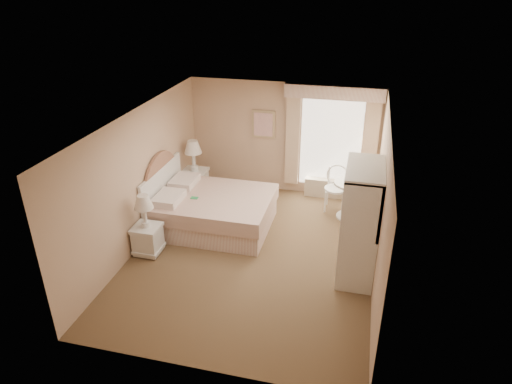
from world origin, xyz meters
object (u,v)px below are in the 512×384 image
(nightstand_near, at_px, (147,232))
(armoire, at_px, (359,231))
(cafe_chair, at_px, (336,184))
(bed, at_px, (208,209))
(nightstand_far, at_px, (195,176))
(round_table, at_px, (352,194))

(nightstand_near, bearing_deg, armoire, 4.63)
(nightstand_near, relative_size, armoire, 0.59)
(cafe_chair, bearing_deg, bed, -148.46)
(nightstand_far, bearing_deg, cafe_chair, 2.54)
(nightstand_near, bearing_deg, round_table, 32.49)
(nightstand_near, distance_m, armoire, 3.68)
(nightstand_far, relative_size, round_table, 1.62)
(armoire, bearing_deg, nightstand_near, -175.37)
(nightstand_far, bearing_deg, round_table, -3.15)
(round_table, bearing_deg, nightstand_far, 176.85)
(bed, height_order, nightstand_far, bed)
(nightstand_far, relative_size, cafe_chair, 1.34)
(nightstand_far, height_order, cafe_chair, nightstand_far)
(bed, relative_size, cafe_chair, 2.35)
(nightstand_near, xyz_separation_m, armoire, (3.65, 0.30, 0.37))
(round_table, height_order, armoire, armoire)
(bed, relative_size, nightstand_near, 1.99)
(bed, xyz_separation_m, round_table, (2.73, 1.03, 0.15))
(nightstand_near, distance_m, cafe_chair, 4.01)
(nightstand_far, distance_m, cafe_chair, 3.12)
(nightstand_far, xyz_separation_m, round_table, (3.46, -0.19, 0.04))
(nightstand_near, relative_size, cafe_chair, 1.18)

